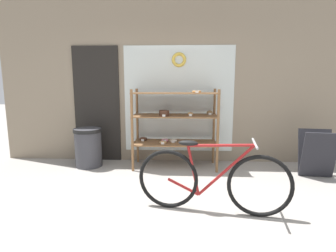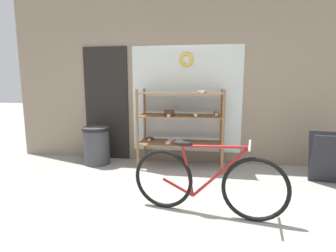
{
  "view_description": "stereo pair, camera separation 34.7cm",
  "coord_description": "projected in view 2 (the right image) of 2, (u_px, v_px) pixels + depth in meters",
  "views": [
    {
      "loc": [
        0.24,
        -2.33,
        1.44
      ],
      "look_at": [
        0.07,
        1.1,
        0.88
      ],
      "focal_mm": 28.0,
      "sensor_mm": 36.0,
      "label": 1
    },
    {
      "loc": [
        0.59,
        -2.3,
        1.44
      ],
      "look_at": [
        0.07,
        1.1,
        0.88
      ],
      "focal_mm": 28.0,
      "sensor_mm": 36.0,
      "label": 2
    }
  ],
  "objects": [
    {
      "name": "ground_plane",
      "position": [
        144.0,
        232.0,
        2.56
      ],
      "size": [
        30.0,
        30.0,
        0.0
      ],
      "primitive_type": "plane",
      "color": "gray"
    },
    {
      "name": "sandwich_board",
      "position": [
        328.0,
        158.0,
        3.79
      ],
      "size": [
        0.53,
        0.44,
        0.72
      ],
      "rotation": [
        0.0,
        0.0,
        -0.13
      ],
      "color": "#232328",
      "rests_on": "ground_plane"
    },
    {
      "name": "storefront_facade",
      "position": [
        174.0,
        56.0,
        4.67
      ],
      "size": [
        6.15,
        0.13,
        3.94
      ],
      "color": "gray",
      "rests_on": "ground_plane"
    },
    {
      "name": "display_case",
      "position": [
        180.0,
        120.0,
        4.42
      ],
      "size": [
        1.42,
        0.56,
        1.35
      ],
      "color": "brown",
      "rests_on": "ground_plane"
    },
    {
      "name": "trash_bin",
      "position": [
        97.0,
        144.0,
        4.69
      ],
      "size": [
        0.48,
        0.48,
        0.67
      ],
      "color": "#38383D",
      "rests_on": "ground_plane"
    },
    {
      "name": "bicycle",
      "position": [
        206.0,
        182.0,
        2.87
      ],
      "size": [
        1.69,
        0.46,
        0.83
      ],
      "rotation": [
        0.0,
        0.0,
        -0.16
      ],
      "color": "black",
      "rests_on": "ground_plane"
    }
  ]
}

